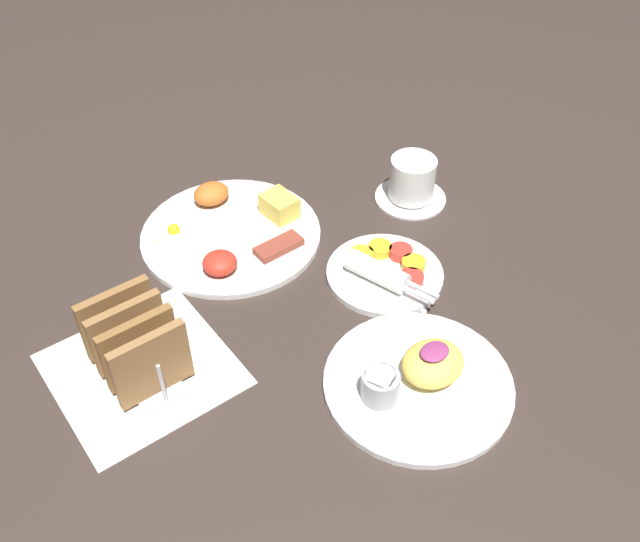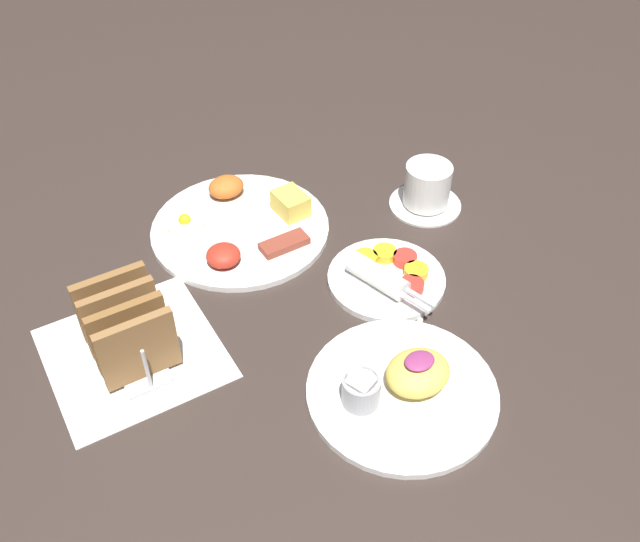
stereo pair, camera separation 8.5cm
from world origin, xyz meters
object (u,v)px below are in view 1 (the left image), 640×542
plate_foreground (418,378)px  toast_rack (135,344)px  plate_breakfast (232,231)px  coffee_cup (412,181)px  plate_condiments (385,271)px

plate_foreground → toast_rack: toast_rack is taller
plate_breakfast → coffee_cup: size_ratio=2.37×
plate_breakfast → plate_condiments: plate_breakfast is taller
plate_condiments → plate_foreground: size_ratio=0.78×
plate_foreground → coffee_cup: bearing=49.2°
plate_foreground → coffee_cup: size_ratio=2.03×
plate_breakfast → toast_rack: size_ratio=1.92×
plate_foreground → plate_breakfast: bearing=94.8°
plate_condiments → plate_foreground: plate_foreground is taller
plate_breakfast → plate_foreground: bearing=-85.2°
plate_breakfast → plate_condiments: size_ratio=1.50×
plate_breakfast → coffee_cup: bearing=-18.4°
plate_condiments → coffee_cup: 0.20m
plate_foreground → coffee_cup: 0.40m
plate_breakfast → plate_foreground: 0.40m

